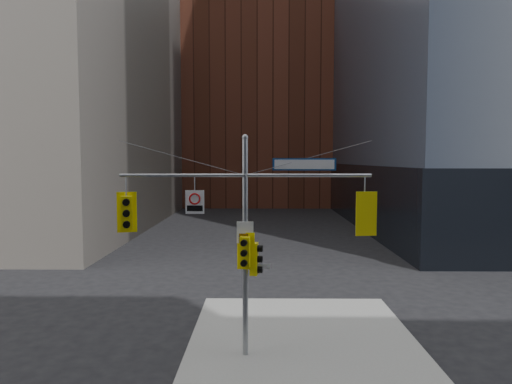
{
  "coord_description": "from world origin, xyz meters",
  "views": [
    {
      "loc": [
        0.5,
        -12.47,
        6.49
      ],
      "look_at": [
        0.35,
        2.0,
        5.47
      ],
      "focal_mm": 32.0,
      "sensor_mm": 36.0,
      "label": 1
    }
  ],
  "objects_px": {
    "signal_assembly": "(245,225)",
    "traffic_light_west_arm": "(127,213)",
    "traffic_light_east_arm": "(364,213)",
    "regulatory_sign_arm": "(195,201)",
    "street_sign_blade": "(304,164)",
    "traffic_light_pole_side": "(255,259)",
    "traffic_light_pole_front": "(245,252)"
  },
  "relations": [
    {
      "from": "traffic_light_pole_front",
      "to": "regulatory_sign_arm",
      "type": "relative_size",
      "value": 1.57
    },
    {
      "from": "traffic_light_pole_front",
      "to": "street_sign_blade",
      "type": "relative_size",
      "value": 0.59
    },
    {
      "from": "signal_assembly",
      "to": "traffic_light_west_arm",
      "type": "bearing_deg",
      "value": 179.8
    },
    {
      "from": "traffic_light_pole_side",
      "to": "regulatory_sign_arm",
      "type": "xyz_separation_m",
      "value": [
        -1.93,
        -0.02,
        1.87
      ]
    },
    {
      "from": "traffic_light_east_arm",
      "to": "regulatory_sign_arm",
      "type": "height_order",
      "value": "regulatory_sign_arm"
    },
    {
      "from": "traffic_light_west_arm",
      "to": "signal_assembly",
      "type": "bearing_deg",
      "value": -13.78
    },
    {
      "from": "traffic_light_west_arm",
      "to": "traffic_light_pole_side",
      "type": "bearing_deg",
      "value": -13.76
    },
    {
      "from": "signal_assembly",
      "to": "traffic_light_west_arm",
      "type": "xyz_separation_m",
      "value": [
        -3.81,
        0.01,
        0.38
      ]
    },
    {
      "from": "traffic_light_east_arm",
      "to": "regulatory_sign_arm",
      "type": "distance_m",
      "value": 5.42
    },
    {
      "from": "signal_assembly",
      "to": "traffic_light_pole_side",
      "type": "bearing_deg",
      "value": 0.12
    },
    {
      "from": "traffic_light_east_arm",
      "to": "street_sign_blade",
      "type": "relative_size",
      "value": 0.7
    },
    {
      "from": "traffic_light_west_arm",
      "to": "traffic_light_east_arm",
      "type": "xyz_separation_m",
      "value": [
        7.61,
        -0.01,
        -0.0
      ]
    },
    {
      "from": "traffic_light_east_arm",
      "to": "traffic_light_pole_side",
      "type": "bearing_deg",
      "value": -5.6
    },
    {
      "from": "traffic_light_pole_front",
      "to": "street_sign_blade",
      "type": "height_order",
      "value": "street_sign_blade"
    },
    {
      "from": "traffic_light_east_arm",
      "to": "traffic_light_pole_side",
      "type": "distance_m",
      "value": 3.79
    },
    {
      "from": "traffic_light_west_arm",
      "to": "street_sign_blade",
      "type": "height_order",
      "value": "street_sign_blade"
    },
    {
      "from": "signal_assembly",
      "to": "street_sign_blade",
      "type": "relative_size",
      "value": 3.99
    },
    {
      "from": "signal_assembly",
      "to": "traffic_light_east_arm",
      "type": "relative_size",
      "value": 5.7
    },
    {
      "from": "traffic_light_east_arm",
      "to": "street_sign_blade",
      "type": "bearing_deg",
      "value": -5.69
    },
    {
      "from": "traffic_light_east_arm",
      "to": "traffic_light_pole_front",
      "type": "relative_size",
      "value": 1.18
    },
    {
      "from": "traffic_light_pole_front",
      "to": "regulatory_sign_arm",
      "type": "distance_m",
      "value": 2.27
    },
    {
      "from": "traffic_light_pole_side",
      "to": "street_sign_blade",
      "type": "height_order",
      "value": "street_sign_blade"
    },
    {
      "from": "traffic_light_west_arm",
      "to": "traffic_light_pole_side",
      "type": "height_order",
      "value": "traffic_light_west_arm"
    },
    {
      "from": "signal_assembly",
      "to": "traffic_light_east_arm",
      "type": "height_order",
      "value": "signal_assembly"
    },
    {
      "from": "traffic_light_pole_side",
      "to": "traffic_light_pole_front",
      "type": "bearing_deg",
      "value": 138.14
    },
    {
      "from": "traffic_light_east_arm",
      "to": "regulatory_sign_arm",
      "type": "xyz_separation_m",
      "value": [
        -5.41,
        -0.02,
        0.37
      ]
    },
    {
      "from": "traffic_light_east_arm",
      "to": "signal_assembly",
      "type": "bearing_deg",
      "value": -5.59
    },
    {
      "from": "traffic_light_west_arm",
      "to": "street_sign_blade",
      "type": "xyz_separation_m",
      "value": [
        5.68,
        -0.01,
        1.55
      ]
    },
    {
      "from": "traffic_light_east_arm",
      "to": "traffic_light_pole_side",
      "type": "height_order",
      "value": "traffic_light_east_arm"
    },
    {
      "from": "street_sign_blade",
      "to": "regulatory_sign_arm",
      "type": "relative_size",
      "value": 2.66
    },
    {
      "from": "regulatory_sign_arm",
      "to": "signal_assembly",
      "type": "bearing_deg",
      "value": 1.76
    },
    {
      "from": "traffic_light_pole_side",
      "to": "street_sign_blade",
      "type": "bearing_deg",
      "value": -81.48
    }
  ]
}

